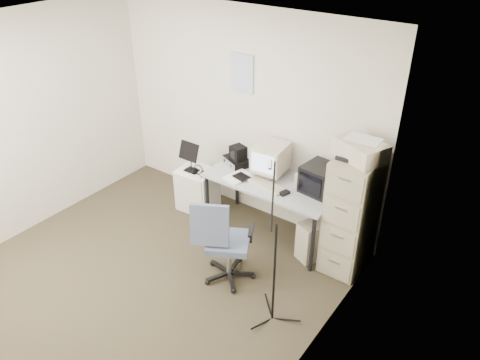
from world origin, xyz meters
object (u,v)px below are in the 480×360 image
Objects in this scene: filing_cabinet at (352,214)px; side_cart at (198,189)px; desk at (271,208)px; office_chair at (229,241)px.

side_cart is at bearing -176.95° from filing_cabinet.
filing_cabinet reaches higher than desk.
office_chair reaches higher than desk.
filing_cabinet is 0.87× the size of desk.
filing_cabinet is at bearing -0.83° from side_cart.
side_cart is (-1.99, -0.11, -0.37)m from filing_cabinet.
desk is at bearing -178.19° from filing_cabinet.
office_chair is 1.67× the size of side_cart.
office_chair is at bearing -40.27° from side_cart.
side_cart is at bearing -175.83° from desk.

